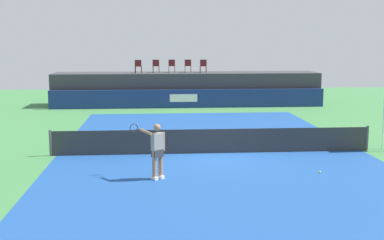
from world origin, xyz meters
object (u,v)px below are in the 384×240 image
spectator_chair_right (188,65)px  spectator_chair_far_right (203,65)px  spectator_chair_left (156,65)px  spectator_chair_center (172,65)px  net_post_near (50,143)px  spectator_chair_far_left (138,66)px  net_post_far (367,138)px  tennis_player (157,149)px  tennis_ball (320,172)px

spectator_chair_right → spectator_chair_far_right: 1.08m
spectator_chair_left → spectator_chair_center: bearing=5.8°
net_post_near → spectator_chair_far_right: bearing=64.0°
spectator_chair_far_left → spectator_chair_far_right: (4.39, 0.09, 0.00)m
net_post_far → tennis_player: tennis_player is taller
spectator_chair_far_left → spectator_chair_far_right: 4.39m
net_post_near → net_post_far: (12.40, 0.00, 0.00)m
spectator_chair_left → net_post_near: spectator_chair_left is taller
net_post_near → tennis_ball: size_ratio=14.71×
net_post_near → tennis_player: (4.00, -3.55, 0.46)m
spectator_chair_center → net_post_far: 17.11m
tennis_ball → tennis_player: bearing=-177.0°
spectator_chair_center → spectator_chair_right: 1.11m
spectator_chair_far_right → spectator_chair_far_left: bearing=-178.8°
spectator_chair_right → tennis_player: spectator_chair_right is taller
net_post_near → spectator_chair_right: bearing=67.7°
spectator_chair_right → spectator_chair_far_right: (1.02, -0.34, 0.00)m
spectator_chair_far_left → spectator_chair_center: bearing=10.8°
spectator_chair_center → net_post_near: size_ratio=0.89×
spectator_chair_right → tennis_player: size_ratio=0.50×
net_post_near → tennis_player: 5.37m
spectator_chair_right → spectator_chair_left: bearing=-177.0°
spectator_chair_far_left → spectator_chair_right: size_ratio=1.00×
spectator_chair_center → spectator_chair_right: (1.11, 0.00, 0.00)m
tennis_ball → net_post_far: bearing=47.3°
spectator_chair_left → spectator_chair_far_right: 3.21m
spectator_chair_far_right → spectator_chair_left: bearing=175.9°
net_post_near → tennis_ball: (9.39, -3.27, -0.46)m
spectator_chair_center → net_post_far: (7.21, -15.36, -2.19)m
tennis_ball → spectator_chair_far_right: bearing=96.5°
spectator_chair_center → net_post_near: bearing=-108.7°
spectator_chair_left → net_post_near: (-4.11, -15.25, -2.19)m
spectator_chair_far_left → spectator_chair_right: same height
spectator_chair_far_right → tennis_player: size_ratio=0.50×
spectator_chair_left → spectator_chair_center: size_ratio=1.00×
net_post_near → tennis_player: size_ratio=0.56×
spectator_chair_center → spectator_chair_right: size_ratio=1.00×
spectator_chair_center → tennis_player: (-1.18, -18.91, -1.73)m
spectator_chair_far_left → spectator_chair_right: 3.40m
spectator_chair_far_right → net_post_far: bearing=-71.3°
spectator_chair_far_left → tennis_ball: 19.49m
spectator_chair_far_left → net_post_far: bearing=-57.6°
spectator_chair_right → net_post_near: spectator_chair_right is taller
spectator_chair_center → spectator_chair_far_right: same height
tennis_player → spectator_chair_center: bearing=86.4°
spectator_chair_center → net_post_near: 16.36m
spectator_chair_left → tennis_ball: 19.44m
spectator_chair_left → net_post_far: spectator_chair_left is taller
spectator_chair_far_right → net_post_near: 16.85m
spectator_chair_left → spectator_chair_far_right: same height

